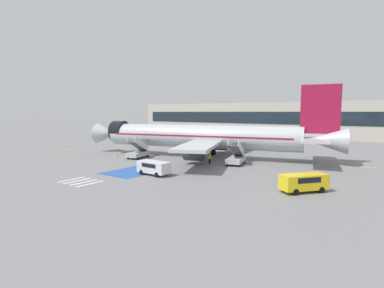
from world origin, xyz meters
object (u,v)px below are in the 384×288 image
boarding_stairs_forward (138,152)px  service_van_0 (154,167)px  fuel_tanker (283,142)px  ground_crew_0 (210,155)px  airliner (202,137)px  boarding_stairs_aft (236,158)px  service_van_1 (304,181)px  traffic_cone_0 (117,156)px  ground_crew_1 (209,158)px  terminal_building (318,120)px

boarding_stairs_forward → service_van_0: (12.02, -8.98, 0.09)m
fuel_tanker → ground_crew_0: (-4.11, -22.82, -0.61)m
airliner → fuel_tanker: size_ratio=4.57×
boarding_stairs_aft → service_van_0: boarding_stairs_aft is taller
fuel_tanker → boarding_stairs_aft: bearing=-91.0°
boarding_stairs_forward → service_van_1: bearing=-25.7°
traffic_cone_0 → boarding_stairs_aft: bearing=15.5°
boarding_stairs_forward → service_van_1: size_ratio=1.15×
service_van_1 → ground_crew_1: bearing=-167.5°
service_van_1 → terminal_building: bearing=140.6°
boarding_stairs_aft → ground_crew_0: bearing=167.0°
service_van_1 → boarding_stairs_aft: bearing=179.7°
boarding_stairs_forward → terminal_building: 64.23m
boarding_stairs_aft → traffic_cone_0: (-20.73, -5.75, -0.76)m
service_van_1 → traffic_cone_0: bearing=-149.3°
airliner → terminal_building: bearing=-20.6°
fuel_tanker → service_van_0: bearing=-99.3°
ground_crew_0 → ground_crew_1: (1.31, -2.41, 0.01)m
airliner → ground_crew_0: 5.20m
service_van_0 → fuel_tanker: bearing=174.2°
fuel_tanker → ground_crew_1: (-2.80, -25.23, -0.60)m
airliner → service_van_1: 25.01m
boarding_stairs_forward → boarding_stairs_aft: bearing=-0.0°
ground_crew_1 → terminal_building: 60.67m
traffic_cone_0 → service_van_0: bearing=-25.2°
service_van_1 → traffic_cone_0: (-33.71, 4.74, -0.88)m
boarding_stairs_forward → ground_crew_0: size_ratio=3.05×
boarding_stairs_forward → airliner: bearing=24.0°
service_van_1 → ground_crew_1: (-16.28, 8.02, -0.05)m
boarding_stairs_forward → fuel_tanker: 31.58m
boarding_stairs_aft → fuel_tanker: (-0.51, 22.76, 0.67)m
airliner → service_van_1: bearing=-135.9°
airliner → ground_crew_0: airliner is taller
service_van_1 → ground_crew_1: size_ratio=2.63×
ground_crew_1 → service_van_1: bearing=4.9°
boarding_stairs_aft → service_van_1: bearing=-52.8°
boarding_stairs_forward → ground_crew_0: bearing=4.6°
airliner → terminal_building: size_ratio=0.34×
traffic_cone_0 → ground_crew_0: bearing=19.4°
service_van_1 → ground_crew_0: service_van_1 is taller
fuel_tanker → service_van_0: size_ratio=2.24×
traffic_cone_0 → terminal_building: bearing=73.2°
boarding_stairs_aft → ground_crew_1: boarding_stairs_aft is taller
service_van_0 → traffic_cone_0: bearing=-113.9°
airliner → ground_crew_1: 7.56m
airliner → ground_crew_1: size_ratio=24.59×
airliner → boarding_stairs_forward: bearing=114.0°
fuel_tanker → traffic_cone_0: fuel_tanker is taller
boarding_stairs_forward → fuel_tanker: boarding_stairs_forward is taller
service_van_0 → service_van_1: 18.12m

